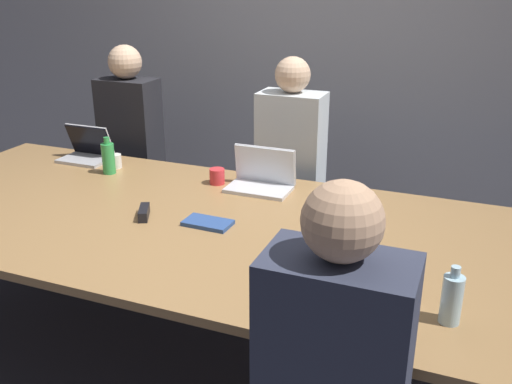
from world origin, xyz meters
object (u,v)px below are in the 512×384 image
Objects in this scene: laptop_far_left at (87,150)px; person_far_left at (132,151)px; person_far_center at (290,174)px; cup_far_center at (217,176)px; bottle_far_left at (108,158)px; laptop_far_center at (262,177)px; laptop_near_right at (366,303)px; cup_far_left at (115,161)px; bottle_near_right at (452,299)px; cup_near_right at (293,288)px; stapler at (144,212)px.

person_far_left is (0.04, 0.43, -0.12)m from laptop_far_left.
person_far_center is 0.58m from cup_far_center.
laptop_far_center is at bearing 6.24° from bottle_far_left.
cup_far_left is at bearing -31.42° from laptop_near_right.
bottle_far_left is 2.19m from bottle_near_right.
bottle_near_right is (2.03, -0.97, 0.05)m from cup_far_left.
laptop_far_center is 4.04× the size of cup_far_center.
laptop_far_center is 1.60× the size of bottle_far_left.
cup_far_center is 0.28× the size of laptop_near_right.
person_far_left reaches higher than laptop_far_left.
cup_far_left is 0.40× the size of bottle_near_right.
cup_far_left is (0.26, -0.07, -0.02)m from laptop_far_left.
stapler is (-0.91, 0.44, -0.02)m from cup_near_right.
laptop_far_center is at bearing -22.76° from person_far_left.
cup_far_center is at bearing 128.06° from cup_near_right.
person_far_center is 4.59× the size of laptop_far_left.
cup_far_center is at bearing 6.47° from bottle_far_left.
bottle_near_right is (1.07, -0.97, 0.03)m from laptop_far_center.
laptop_far_left reaches higher than bottle_near_right.
laptop_far_left is 2.52m from bottle_near_right.
bottle_far_left reaches higher than cup_far_center.
bottle_near_right is at bearing -23.39° from bottle_far_left.
laptop_far_left is 0.27m from cup_far_left.
laptop_far_left is 1.39× the size of bottle_far_left.
laptop_near_right reaches higher than cup_far_center.
laptop_near_right is (0.80, -1.08, 0.01)m from laptop_far_center.
stapler is (0.79, -1.08, 0.08)m from person_far_left.
cup_far_center is 0.41× the size of bottle_near_right.
laptop_far_center is at bearing -53.49° from laptop_near_right.
bottle_near_right reaches higher than cup_near_right.
cup_near_right is (-0.28, 0.05, -0.03)m from laptop_near_right.
bottle_near_right is 1.51m from stapler.
laptop_near_right is (0.79, -1.55, 0.14)m from person_far_center.
laptop_near_right is 1.29m from stapler.
cup_far_center is 0.96m from laptop_far_left.
cup_far_left is 2.25m from bottle_near_right.
laptop_far_center reaches higher than cup_far_left.
person_far_center is at bearing 88.34° from laptop_far_center.
laptop_far_left is 3.64× the size of cup_far_left.
laptop_near_right reaches higher than laptop_far_left.
cup_far_left is at bearing -179.69° from laptop_far_center.
laptop_near_right is at bearing -157.87° from bottle_near_right.
laptop_far_left is at bearing -95.76° from person_far_left.
bottle_near_right reaches higher than stapler.
person_far_left is 6.46× the size of bottle_far_left.
bottle_near_right is at bearing -33.10° from person_far_left.
cup_far_left is (-0.96, -0.01, -0.02)m from laptop_far_center.
bottle_far_left is at bearing -173.76° from laptop_far_center.
person_far_left reaches higher than person_far_center.
person_far_center is 1.74m from laptop_near_right.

